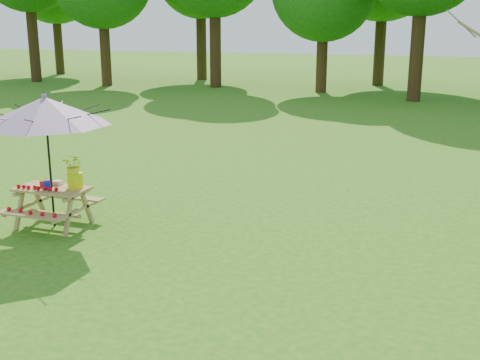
% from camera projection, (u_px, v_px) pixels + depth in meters
% --- Properties ---
extents(ground, '(120.00, 120.00, 0.00)m').
position_uv_depth(ground, '(105.00, 279.00, 8.03)').
color(ground, '#226B14').
rests_on(ground, ground).
extents(picnic_table, '(1.20, 1.32, 0.67)m').
position_uv_depth(picnic_table, '(53.00, 208.00, 10.05)').
color(picnic_table, olive).
rests_on(picnic_table, ground).
extents(patio_umbrella, '(2.78, 2.78, 2.25)m').
position_uv_depth(patio_umbrella, '(45.00, 111.00, 9.64)').
color(patio_umbrella, black).
rests_on(patio_umbrella, ground).
extents(produce_bins, '(0.26, 0.43, 0.13)m').
position_uv_depth(produce_bins, '(49.00, 184.00, 9.98)').
color(produce_bins, '#B0160E').
rests_on(produce_bins, picnic_table).
extents(tomatoes_row, '(0.77, 0.13, 0.07)m').
position_uv_depth(tomatoes_row, '(37.00, 188.00, 9.84)').
color(tomatoes_row, red).
rests_on(tomatoes_row, picnic_table).
extents(flower_bucket, '(0.35, 0.30, 0.57)m').
position_uv_depth(flower_bucket, '(74.00, 170.00, 9.88)').
color(flower_bucket, yellow).
rests_on(flower_bucket, picnic_table).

